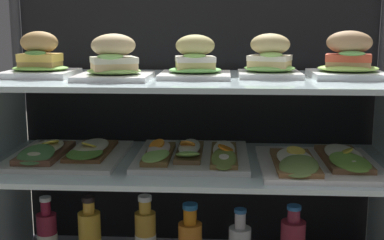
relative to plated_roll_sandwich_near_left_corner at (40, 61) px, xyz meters
name	(u,v)px	position (x,y,z in m)	size (l,w,h in m)	color
case_frame	(195,113)	(0.43, 0.15, -0.17)	(1.21, 0.52, 0.92)	#333338
riser_lower_tier	(192,221)	(0.43, 0.00, -0.46)	(1.15, 0.46, 0.33)	silver
shelf_lower_glass	(192,164)	(0.43, 0.00, -0.29)	(1.16, 0.47, 0.01)	silver
riser_upper_tier	(192,122)	(0.43, 0.00, -0.17)	(1.15, 0.46, 0.22)	silver
shelf_upper_glass	(192,80)	(0.43, 0.00, -0.05)	(1.16, 0.47, 0.01)	silver
plated_roll_sandwich_near_left_corner	(40,61)	(0.00, 0.00, 0.00)	(0.19, 0.19, 0.13)	white
plated_roll_sandwich_mid_right	(114,62)	(0.22, -0.06, 0.00)	(0.19, 0.19, 0.12)	white
plated_roll_sandwich_mid_left	(195,62)	(0.43, 0.00, 0.00)	(0.19, 0.19, 0.12)	white
plated_roll_sandwich_near_right_corner	(270,60)	(0.64, 0.03, 0.00)	(0.17, 0.17, 0.12)	white
plated_roll_sandwich_left_of_center	(348,61)	(0.85, 0.02, 0.00)	(0.20, 0.20, 0.13)	white
open_sandwich_tray_near_right_corner	(67,153)	(0.06, 0.01, -0.26)	(0.32, 0.35, 0.06)	white
open_sandwich_tray_mid_right	(192,154)	(0.42, 0.01, -0.26)	(0.32, 0.35, 0.06)	white
open_sandwich_tray_far_left	(320,162)	(0.77, -0.05, -0.26)	(0.32, 0.36, 0.06)	white
juice_bottle_tucked_behind	(47,239)	(-0.02, 0.03, -0.54)	(0.06, 0.06, 0.22)	maroon
juice_bottle_near_post	(146,240)	(0.29, 0.02, -0.53)	(0.06, 0.06, 0.23)	gold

